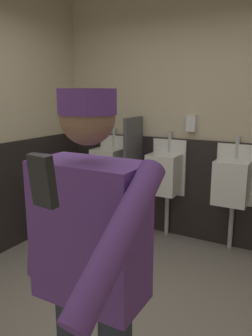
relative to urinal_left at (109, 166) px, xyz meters
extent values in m
cube|color=gray|center=(1.09, -1.68, -0.80)|extent=(4.02, 4.28, 0.04)
cube|color=beige|center=(1.09, 0.22, 0.66)|extent=(4.02, 0.12, 2.88)
cube|color=black|center=(1.09, 0.14, -0.20)|extent=(3.42, 0.03, 1.16)
cube|color=white|center=(0.00, 0.13, 0.05)|extent=(0.40, 0.05, 0.65)
cube|color=white|center=(0.00, -0.04, 0.00)|extent=(0.34, 0.30, 0.45)
cylinder|color=#B7BABF|center=(0.00, 0.12, 0.34)|extent=(0.04, 0.04, 0.24)
cylinder|color=#B7BABF|center=(0.00, 0.09, -0.50)|extent=(0.05, 0.05, 0.55)
cube|color=white|center=(0.75, 0.13, 0.05)|extent=(0.40, 0.05, 0.65)
cube|color=white|center=(0.75, -0.04, 0.00)|extent=(0.34, 0.30, 0.45)
cylinder|color=#B7BABF|center=(0.75, 0.12, 0.34)|extent=(0.04, 0.04, 0.24)
cylinder|color=#B7BABF|center=(0.75, 0.09, -0.50)|extent=(0.05, 0.05, 0.55)
cube|color=white|center=(1.50, 0.13, 0.05)|extent=(0.40, 0.05, 0.65)
cube|color=white|center=(1.50, -0.04, 0.00)|extent=(0.34, 0.30, 0.45)
cylinder|color=#B7BABF|center=(1.50, 0.12, 0.34)|extent=(0.04, 0.04, 0.24)
cylinder|color=#B7BABF|center=(1.50, 0.09, -0.50)|extent=(0.05, 0.05, 0.55)
cube|color=#4C4C51|center=(0.37, -0.07, 0.17)|extent=(0.04, 0.40, 0.90)
cube|color=#60388C|center=(1.44, -2.42, 0.35)|extent=(0.44, 0.24, 0.57)
cylinder|color=#60388C|center=(1.17, -2.42, 0.36)|extent=(0.17, 0.09, 0.56)
cylinder|color=#60388C|center=(1.70, -2.65, 0.48)|extent=(0.09, 0.50, 0.39)
sphere|color=#8C664C|center=(1.44, -2.42, 0.80)|extent=(0.21, 0.21, 0.21)
cylinder|color=#60388C|center=(1.44, -2.42, 0.86)|extent=(0.22, 0.22, 0.09)
cube|color=black|center=(1.69, -2.93, 0.71)|extent=(0.06, 0.04, 0.11)
cylinder|color=#38383D|center=(-0.32, -0.62, -0.45)|extent=(0.30, 0.30, 0.66)
cube|color=silver|center=(1.00, 0.12, 0.56)|extent=(0.10, 0.07, 0.18)
camera|label=1|loc=(2.16, -3.42, 0.88)|focal=35.43mm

